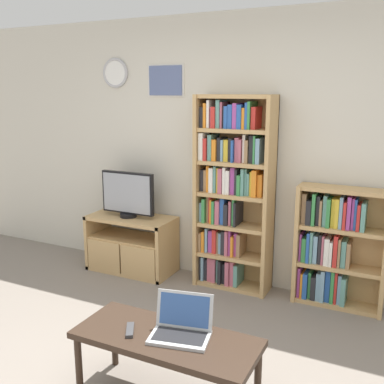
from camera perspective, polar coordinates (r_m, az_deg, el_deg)
The scene contains 8 objects.
wall_back at distance 4.35m, azimuth 6.57°, elevation 5.02°, with size 6.98×0.09×2.60m.
tv_stand at distance 4.83m, azimuth -7.77°, elevation -6.52°, with size 0.91×0.45×0.59m.
television at distance 4.70m, azimuth -8.16°, elevation -0.34°, with size 0.60×0.18×0.48m.
bookshelf_tall at distance 4.27m, azimuth 4.99°, elevation 0.08°, with size 0.73×0.29×1.85m.
bookshelf_short at distance 4.18m, azimuth 17.61°, elevation -6.72°, with size 0.77×0.24×1.08m.
coffee_table at distance 2.85m, azimuth -3.32°, elevation -18.64°, with size 1.12×0.46×0.45m.
laptop at distance 2.80m, azimuth -1.32°, elevation -16.63°, with size 0.40×0.33×0.24m.
remote_near_laptop at distance 2.88m, azimuth -7.82°, elevation -16.98°, with size 0.12×0.16×0.02m.
Camera 1 is at (1.43, -1.96, 1.88)m, focal length 42.00 mm.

